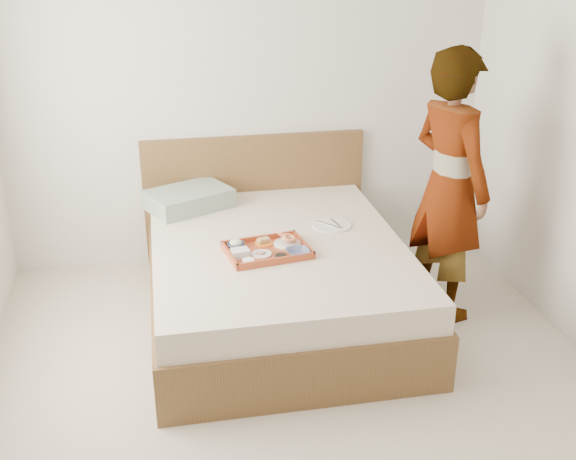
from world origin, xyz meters
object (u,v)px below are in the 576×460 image
(dinner_plate, at_px, (332,225))
(person, at_px, (449,186))
(bed, at_px, (277,280))
(tray, at_px, (267,250))

(dinner_plate, distance_m, person, 0.80)
(bed, height_order, tray, tray)
(dinner_plate, xyz_separation_m, person, (0.67, -0.29, 0.33))
(bed, xyz_separation_m, person, (1.07, -0.10, 0.60))
(dinner_plate, bearing_deg, tray, -145.34)
(bed, height_order, dinner_plate, dinner_plate)
(person, bearing_deg, bed, 66.61)
(bed, height_order, person, person)
(tray, xyz_separation_m, person, (1.16, 0.05, 0.31))
(dinner_plate, relative_size, person, 0.15)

